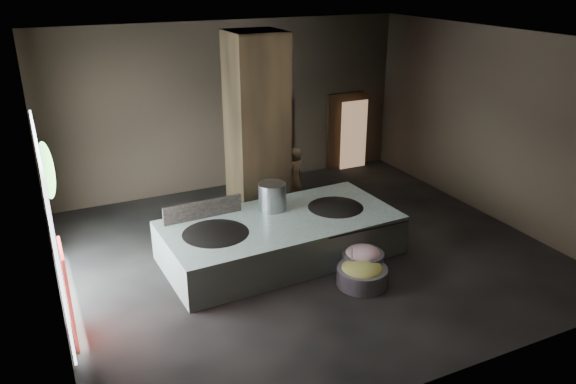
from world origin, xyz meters
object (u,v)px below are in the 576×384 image
meat_basin (362,263)px  stock_pot (272,197)px  veg_basin (362,276)px  wok_right (335,211)px  hearth_platform (281,237)px  wok_left (216,238)px  cook (294,179)px

meat_basin → stock_pot: bearing=119.7°
veg_basin → wok_right: bearing=76.7°
hearth_platform → wok_left: (-1.45, -0.05, 0.32)m
wok_right → cook: 2.05m
veg_basin → meat_basin: (0.24, 0.36, 0.05)m
wok_right → meat_basin: size_ratio=1.71×
hearth_platform → cook: size_ratio=3.01×
wok_left → cook: 3.53m
wok_left → wok_right: wok_left is taller
wok_left → stock_pot: size_ratio=2.42×
hearth_platform → veg_basin: (0.92, -1.76, -0.25)m
meat_basin → wok_left: bearing=152.7°
cook → meat_basin: cook is taller
wok_left → wok_right: size_ratio=1.07×
wok_right → cook: bearing=90.2°
wok_left → cook: (2.79, 2.15, 0.07)m
stock_pot → veg_basin: (0.87, -2.31, -0.95)m
meat_basin → wok_right: bearing=82.5°
veg_basin → meat_basin: 0.44m
stock_pot → meat_basin: (1.11, -1.95, -0.90)m
stock_pot → hearth_platform: bearing=-95.2°
stock_pot → meat_basin: size_ratio=0.76×
hearth_platform → stock_pot: bearing=82.2°
veg_basin → hearth_platform: bearing=117.6°
veg_basin → meat_basin: meat_basin is taller
hearth_platform → stock_pot: size_ratio=7.67×
stock_pot → veg_basin: stock_pot is taller
cook → veg_basin: bearing=62.1°
wok_left → veg_basin: bearing=-35.8°
wok_right → cook: (-0.01, 2.05, 0.07)m
wok_left → stock_pot: (1.50, 0.60, 0.38)m
stock_pot → meat_basin: 2.42m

